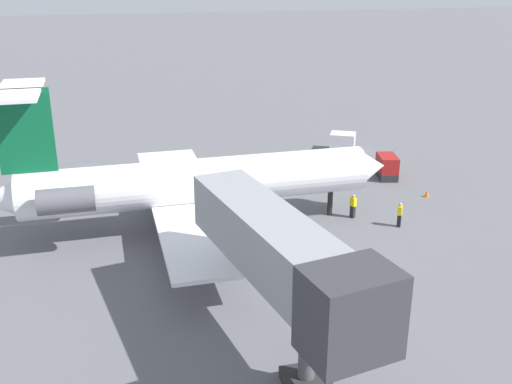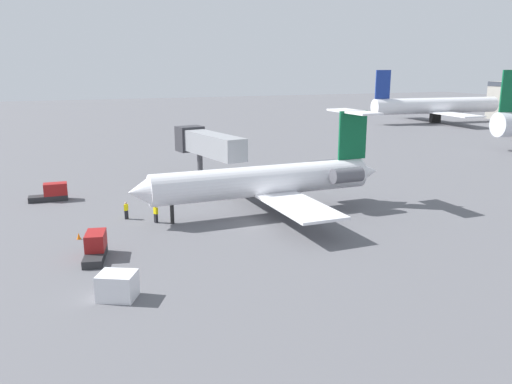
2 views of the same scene
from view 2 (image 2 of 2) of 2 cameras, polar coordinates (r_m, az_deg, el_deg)
ground_plane at (r=48.07m, az=0.41°, el=-3.44°), size 400.00×400.00×0.10m
regional_jet at (r=50.50m, az=1.50°, el=1.37°), size 21.81×26.26×9.76m
jet_bridge at (r=63.50m, az=-5.56°, el=5.33°), size 13.77×5.31×6.67m
ground_crew_marshaller at (r=50.40m, az=-14.17°, el=-1.98°), size 0.48×0.44×1.69m
ground_crew_loader at (r=48.64m, az=-11.04°, el=-2.38°), size 0.47×0.40×1.69m
baggage_tug_lead at (r=59.87m, az=-21.62°, el=-0.10°), size 1.55×4.05×1.90m
baggage_tug_trailing at (r=40.96m, az=-17.35°, el=-5.86°), size 4.21×2.22×1.90m
cargo_container_uld at (r=33.69m, az=-15.10°, el=-10.00°), size 2.66×2.84×1.67m
traffic_cone_near at (r=45.88m, az=-19.04°, el=-4.63°), size 0.36×0.36×0.55m
parked_airliner_west_end at (r=142.45m, az=19.25°, el=8.98°), size 30.50×36.04×13.40m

